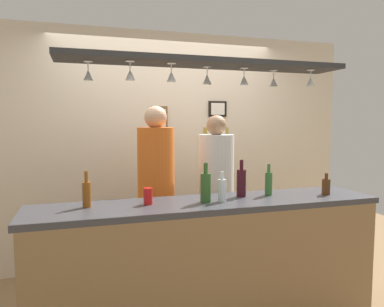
{
  "coord_description": "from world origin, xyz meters",
  "views": [
    {
      "loc": [
        -0.93,
        -2.91,
        1.61
      ],
      "look_at": [
        0.0,
        0.1,
        1.33
      ],
      "focal_mm": 33.83,
      "sensor_mm": 36.0,
      "label": 1
    }
  ],
  "objects": [
    {
      "name": "person_middle_orange_shirt",
      "position": [
        -0.27,
        0.35,
        1.06
      ],
      "size": [
        0.34,
        0.34,
        1.75
      ],
      "color": "#2D334C",
      "rests_on": "ground_plane"
    },
    {
      "name": "overhead_glass_rack",
      "position": [
        0.0,
        -0.3,
        2.05
      ],
      "size": [
        2.2,
        0.36,
        0.04
      ],
      "primitive_type": "cube",
      "color": "black"
    },
    {
      "name": "bottle_soda_clear",
      "position": [
        0.09,
        -0.39,
        1.09
      ],
      "size": [
        0.06,
        0.06,
        0.23
      ],
      "color": "silver",
      "rests_on": "bar_counter"
    },
    {
      "name": "bottle_beer_amber_tall",
      "position": [
        -0.9,
        -0.28,
        1.1
      ],
      "size": [
        0.06,
        0.06,
        0.26
      ],
      "color": "brown",
      "rests_on": "bar_counter"
    },
    {
      "name": "bottle_beer_green_import",
      "position": [
        0.55,
        -0.28,
        1.11
      ],
      "size": [
        0.06,
        0.06,
        0.26
      ],
      "color": "#336B2D",
      "rests_on": "bar_counter"
    },
    {
      "name": "person_right_white_patterned_shirt",
      "position": [
        0.32,
        0.35,
        1.01
      ],
      "size": [
        0.34,
        0.34,
        1.67
      ],
      "color": "#2D334C",
      "rests_on": "ground_plane"
    },
    {
      "name": "hanging_wineglass_left",
      "position": [
        -0.59,
        -0.35,
        1.94
      ],
      "size": [
        0.07,
        0.07,
        0.13
      ],
      "color": "silver",
      "rests_on": "overhead_glass_rack"
    },
    {
      "name": "hanging_wineglass_center_right",
      "position": [
        0.31,
        -0.28,
        1.94
      ],
      "size": [
        0.07,
        0.07,
        0.13
      ],
      "color": "silver",
      "rests_on": "overhead_glass_rack"
    },
    {
      "name": "bottle_beer_brown_stubby",
      "position": [
        1.02,
        -0.4,
        1.07
      ],
      "size": [
        0.07,
        0.07,
        0.18
      ],
      "color": "#512D14",
      "rests_on": "bar_counter"
    },
    {
      "name": "hanging_wineglass_center",
      "position": [
        0.01,
        -0.26,
        1.94
      ],
      "size": [
        0.07,
        0.07,
        0.13
      ],
      "color": "silver",
      "rests_on": "overhead_glass_rack"
    },
    {
      "name": "back_wall",
      "position": [
        0.0,
        1.1,
        1.3
      ],
      "size": [
        4.4,
        0.06,
        2.6
      ],
      "primitive_type": "cube",
      "color": "beige",
      "rests_on": "ground_plane"
    },
    {
      "name": "bar_counter",
      "position": [
        0.0,
        -0.5,
        0.68
      ],
      "size": [
        2.7,
        0.55,
        1.0
      ],
      "color": "#38383D",
      "rests_on": "ground_plane"
    },
    {
      "name": "hanging_wineglass_far_right",
      "position": [
        0.87,
        -0.35,
        1.94
      ],
      "size": [
        0.07,
        0.07,
        0.13
      ],
      "color": "silver",
      "rests_on": "overhead_glass_rack"
    },
    {
      "name": "picture_frame_upper_small",
      "position": [
        0.61,
        1.06,
        1.75
      ],
      "size": [
        0.22,
        0.02,
        0.18
      ],
      "color": "black",
      "rests_on": "back_wall"
    },
    {
      "name": "hanging_wineglass_far_left",
      "position": [
        -0.87,
        -0.26,
        1.94
      ],
      "size": [
        0.07,
        0.07,
        0.13
      ],
      "color": "silver",
      "rests_on": "overhead_glass_rack"
    },
    {
      "name": "ground_plane",
      "position": [
        0.0,
        0.0,
        0.0
      ],
      "size": [
        8.0,
        8.0,
        0.0
      ],
      "primitive_type": "plane",
      "color": "olive"
    },
    {
      "name": "drink_can",
      "position": [
        -0.47,
        -0.32,
        1.06
      ],
      "size": [
        0.07,
        0.07,
        0.12
      ],
      "primitive_type": "cylinder",
      "color": "red",
      "rests_on": "bar_counter"
    },
    {
      "name": "hanging_wineglass_right",
      "position": [
        0.6,
        -0.23,
        1.94
      ],
      "size": [
        0.07,
        0.07,
        0.13
      ],
      "color": "silver",
      "rests_on": "overhead_glass_rack"
    },
    {
      "name": "bottle_wine_dark_red",
      "position": [
        0.31,
        -0.26,
        1.12
      ],
      "size": [
        0.08,
        0.08,
        0.3
      ],
      "color": "#380F19",
      "rests_on": "bar_counter"
    },
    {
      "name": "bottle_champagne_green",
      "position": [
        -0.04,
        -0.38,
        1.12
      ],
      "size": [
        0.08,
        0.08,
        0.3
      ],
      "color": "#2D5623",
      "rests_on": "bar_counter"
    },
    {
      "name": "picture_frame_lower_pair",
      "position": [
        0.59,
        1.06,
        1.45
      ],
      "size": [
        0.3,
        0.02,
        0.18
      ],
      "color": "#B29338",
      "rests_on": "back_wall"
    },
    {
      "name": "hanging_wineglass_center_left",
      "position": [
        -0.29,
        -0.35,
        1.94
      ],
      "size": [
        0.07,
        0.07,
        0.13
      ],
      "color": "silver",
      "rests_on": "overhead_glass_rack"
    },
    {
      "name": "picture_frame_crest",
      "position": [
        -0.08,
        1.06,
        1.65
      ],
      "size": [
        0.18,
        0.02,
        0.26
      ],
      "color": "brown",
      "rests_on": "back_wall"
    }
  ]
}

